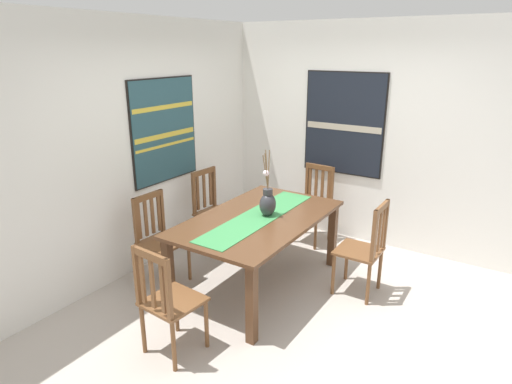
# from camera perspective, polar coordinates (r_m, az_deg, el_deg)

# --- Properties ---
(ground_plane) EXTENTS (6.40, 6.40, 0.03)m
(ground_plane) POSITION_cam_1_polar(r_m,az_deg,el_deg) (4.45, 4.69, -14.32)
(ground_plane) COLOR #B2A89E
(wall_back) EXTENTS (6.40, 0.12, 2.70)m
(wall_back) POSITION_cam_1_polar(r_m,az_deg,el_deg) (5.00, -14.09, 5.89)
(wall_back) COLOR silver
(wall_back) RESTS_ON ground_plane
(wall_side) EXTENTS (0.12, 6.40, 2.70)m
(wall_side) POSITION_cam_1_polar(r_m,az_deg,el_deg) (5.56, 14.27, 7.10)
(wall_side) COLOR silver
(wall_side) RESTS_ON ground_plane
(dining_table) EXTENTS (1.82, 1.09, 0.76)m
(dining_table) POSITION_cam_1_polar(r_m,az_deg,el_deg) (4.43, 0.29, -4.46)
(dining_table) COLOR #51331E
(dining_table) RESTS_ON ground_plane
(table_runner) EXTENTS (1.68, 0.36, 0.01)m
(table_runner) POSITION_cam_1_polar(r_m,az_deg,el_deg) (4.39, 0.29, -3.23)
(table_runner) COLOR #388447
(table_runner) RESTS_ON dining_table
(centerpiece_vase) EXTENTS (0.25, 0.16, 0.68)m
(centerpiece_vase) POSITION_cam_1_polar(r_m,az_deg,el_deg) (4.38, 1.53, -1.35)
(centerpiece_vase) COLOR #333338
(centerpiece_vase) RESTS_ON dining_table
(chair_0) EXTENTS (0.42, 0.42, 0.98)m
(chair_0) POSITION_cam_1_polar(r_m,az_deg,el_deg) (4.48, 13.97, -7.12)
(chair_0) COLOR brown
(chair_0) RESTS_ON ground_plane
(chair_1) EXTENTS (0.45, 0.45, 0.97)m
(chair_1) POSITION_cam_1_polar(r_m,az_deg,el_deg) (5.60, 7.51, -1.42)
(chair_1) COLOR brown
(chair_1) RESTS_ON ground_plane
(chair_2) EXTENTS (0.45, 0.45, 0.98)m
(chair_2) POSITION_cam_1_polar(r_m,az_deg,el_deg) (5.38, -5.67, -2.26)
(chair_2) COLOR brown
(chair_2) RESTS_ON ground_plane
(chair_3) EXTENTS (0.44, 0.44, 0.95)m
(chair_3) POSITION_cam_1_polar(r_m,az_deg,el_deg) (4.70, -12.52, -5.81)
(chair_3) COLOR brown
(chair_3) RESTS_ON ground_plane
(chair_4) EXTENTS (0.45, 0.45, 0.96)m
(chair_4) POSITION_cam_1_polar(r_m,az_deg,el_deg) (3.60, -11.45, -13.68)
(chair_4) COLOR brown
(chair_4) RESTS_ON ground_plane
(painting_on_back_wall) EXTENTS (0.99, 0.05, 1.16)m
(painting_on_back_wall) POSITION_cam_1_polar(r_m,az_deg,el_deg) (5.08, -11.88, 7.86)
(painting_on_back_wall) COLOR black
(painting_on_side_wall) EXTENTS (0.05, 1.03, 1.26)m
(painting_on_side_wall) POSITION_cam_1_polar(r_m,az_deg,el_deg) (5.57, 11.39, 8.69)
(painting_on_side_wall) COLOR black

